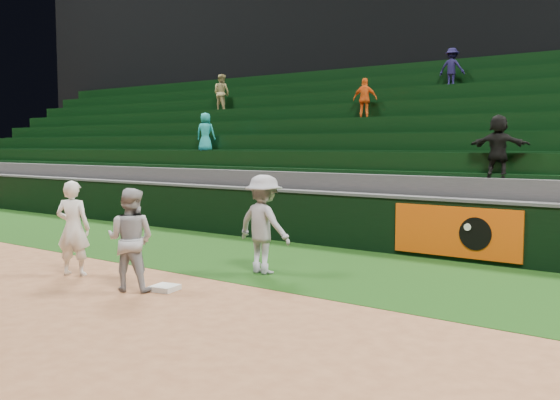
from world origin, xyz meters
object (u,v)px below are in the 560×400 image
object	(u,v)px
first_base	(165,288)
baserunner	(131,239)
first_baseman	(73,228)
base_coach	(264,224)

from	to	relation	value
first_base	baserunner	world-z (taller)	baserunner
first_baseman	baserunner	bearing A→B (deg)	147.53
first_base	baserunner	bearing A→B (deg)	-145.74
first_base	baserunner	distance (m)	0.94
base_coach	baserunner	bearing A→B (deg)	74.16
first_base	baserunner	xyz separation A→B (m)	(-0.44, -0.30, 0.78)
first_base	first_baseman	xyz separation A→B (m)	(-2.17, -0.17, 0.80)
first_base	base_coach	bearing A→B (deg)	77.60
first_baseman	base_coach	xyz separation A→B (m)	(2.60, 2.15, 0.05)
base_coach	first_base	bearing A→B (deg)	82.83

